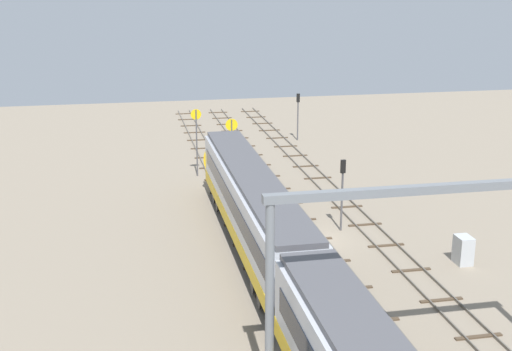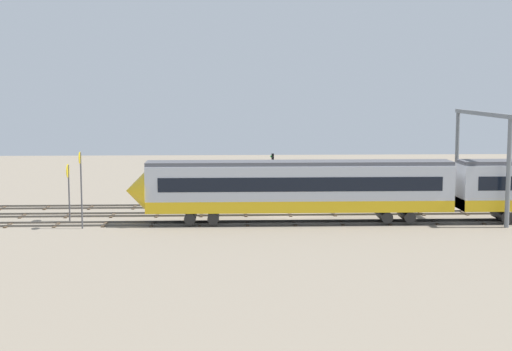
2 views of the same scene
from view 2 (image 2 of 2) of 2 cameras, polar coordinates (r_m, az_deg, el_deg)
name	(u,v)px [view 2 (image 2 of 2)]	position (r m, az deg, el deg)	size (l,w,h in m)	color
ground_plane	(290,214)	(65.06, 2.53, -2.90)	(109.25, 109.25, 0.00)	gray
track_near_foreground	(286,206)	(69.20, 2.24, -2.25)	(93.25, 2.40, 0.16)	#59544C
track_second_near	(290,214)	(65.05, 2.53, -2.84)	(93.25, 2.40, 0.16)	#59544C
track_with_train	(294,223)	(60.90, 2.86, -3.51)	(93.25, 2.40, 0.16)	#59544C
train	(447,189)	(62.75, 14.02, -1.00)	(50.40, 3.24, 4.80)	#B7BCC6
overhead_gantry	(481,141)	(67.62, 16.38, 2.50)	(0.40, 13.80, 8.68)	slate
speed_sign_near_foreground	(81,180)	(59.54, -12.88, -0.32)	(0.14, 0.90, 5.89)	#4C4C51
speed_sign_mid_trackside	(69,182)	(63.15, -13.76, -0.51)	(0.14, 1.09, 4.61)	#4C4C51
signal_light_trackside_departure	(273,173)	(66.73, 1.24, 0.15)	(0.31, 0.32, 4.97)	#4C4C51
relay_cabinet	(340,191)	(73.10, 6.26, -1.17)	(1.18, 0.88, 1.72)	#B2B7BC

